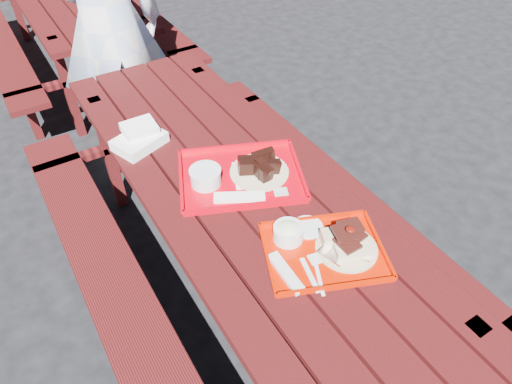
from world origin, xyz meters
The scene contains 7 objects.
ground centered at (0.00, 0.00, 0.00)m, with size 60.00×60.00×0.00m, color black.
picnic_table_near centered at (0.00, 0.00, 0.56)m, with size 1.41×2.40×0.75m.
picnic_table_far centered at (0.00, 2.80, 0.56)m, with size 1.41×2.40×0.75m.
near_tray centered at (0.08, -0.46, 0.78)m, with size 0.50×0.45×0.13m.
far_tray centered at (0.02, 0.01, 0.78)m, with size 0.61×0.55×0.08m.
white_cloth centered at (-0.24, 0.46, 0.79)m, with size 0.26×0.22×0.09m.
person centered at (-0.04, 1.42, 0.93)m, with size 0.68×0.44×1.85m, color #AFC5EB.
Camera 1 is at (-0.67, -1.23, 2.00)m, focal length 32.00 mm.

